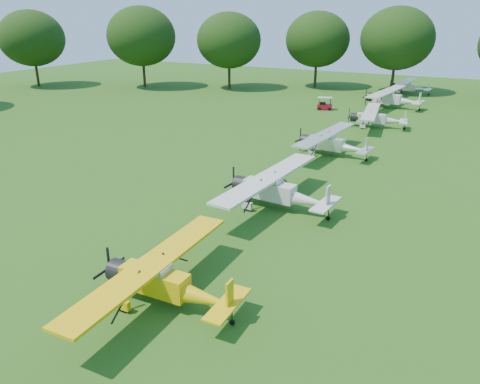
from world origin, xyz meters
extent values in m
plane|color=#214B12|center=(0.00, 0.00, 0.00)|extent=(160.00, 160.00, 0.00)
cylinder|color=black|center=(-2.12, 56.74, 2.37)|extent=(0.44, 0.44, 4.74)
ellipsoid|color=black|center=(-2.12, 56.74, 8.16)|extent=(11.05, 11.05, 9.39)
cylinder|color=black|center=(-14.75, 56.54, 2.24)|extent=(0.44, 0.44, 4.49)
ellipsoid|color=black|center=(-14.75, 56.54, 7.73)|extent=(10.47, 10.47, 8.90)
cylinder|color=black|center=(-26.90, 48.50, 2.22)|extent=(0.44, 0.44, 4.44)
ellipsoid|color=black|center=(-26.90, 48.50, 7.65)|extent=(10.36, 10.36, 8.80)
cylinder|color=black|center=(-40.16, 42.92, 2.39)|extent=(0.44, 0.44, 4.77)
ellipsoid|color=black|center=(-40.16, 42.92, 8.22)|extent=(11.14, 11.14, 9.47)
cylinder|color=black|center=(-57.03, 35.30, 2.28)|extent=(0.44, 0.44, 4.56)
ellipsoid|color=black|center=(-57.03, 35.30, 7.85)|extent=(10.64, 10.64, 9.04)
cube|color=#E8BC09|center=(0.19, -6.82, 1.04)|extent=(3.19, 1.03, 1.04)
cone|color=#E8BC09|center=(2.86, -6.75, 0.89)|extent=(2.79, 0.97, 0.89)
cube|color=#8CA5B2|center=(0.09, -6.83, 1.58)|extent=(1.61, 0.95, 0.54)
cylinder|color=black|center=(-1.69, -6.88, 1.04)|extent=(0.92, 1.05, 1.03)
cube|color=black|center=(-2.34, -6.90, 1.04)|extent=(0.06, 0.12, 2.08)
cube|color=#E8BC09|center=(0.09, -6.83, 1.83)|extent=(1.73, 10.52, 0.14)
cube|color=#E8BC09|center=(3.85, -6.72, 1.39)|extent=(0.11, 0.55, 1.29)
cube|color=#E8BC09|center=(3.75, -6.72, 0.94)|extent=(0.92, 2.79, 0.09)
cylinder|color=black|center=(-0.57, -8.08, 0.30)|extent=(0.60, 0.18, 0.59)
cylinder|color=black|center=(-0.64, -5.61, 0.30)|extent=(0.60, 0.18, 0.59)
cylinder|color=black|center=(3.94, -6.72, 0.12)|extent=(0.24, 0.09, 0.24)
cube|color=silver|center=(0.11, 5.32, 1.14)|extent=(3.52, 1.26, 1.14)
cone|color=silver|center=(3.02, 5.12, 0.97)|extent=(3.09, 1.18, 0.97)
cube|color=#8CA5B2|center=(0.00, 5.32, 1.73)|extent=(1.79, 1.11, 0.59)
cylinder|color=black|center=(-1.94, 5.46, 1.14)|extent=(1.05, 1.19, 1.12)
cube|color=black|center=(-2.64, 5.50, 1.14)|extent=(0.07, 0.13, 2.27)
cube|color=silver|center=(0.00, 5.32, 2.00)|extent=(2.35, 11.55, 0.15)
cube|color=silver|center=(4.10, 5.04, 1.51)|extent=(0.15, 0.60, 1.41)
cube|color=silver|center=(3.99, 5.05, 1.03)|extent=(1.13, 3.08, 0.10)
cylinder|color=black|center=(-0.85, 4.03, 0.32)|extent=(0.66, 0.22, 0.65)
cylinder|color=black|center=(-0.66, 6.72, 0.32)|extent=(0.66, 0.22, 0.65)
cylinder|color=black|center=(4.21, 5.03, 0.13)|extent=(0.26, 0.10, 0.26)
cube|color=white|center=(-0.42, 18.58, 1.04)|extent=(3.24, 1.23, 1.04)
cone|color=white|center=(2.24, 18.34, 0.89)|extent=(2.84, 1.14, 0.89)
cube|color=#8CA5B2|center=(-0.52, 18.59, 1.59)|extent=(1.66, 1.05, 0.55)
cylinder|color=black|center=(-2.30, 18.75, 1.04)|extent=(0.98, 1.11, 1.03)
cube|color=black|center=(-2.94, 18.81, 1.04)|extent=(0.07, 0.12, 2.08)
cube|color=white|center=(-0.52, 18.59, 1.83)|extent=(2.39, 10.59, 0.14)
cube|color=white|center=(3.23, 18.25, 1.39)|extent=(0.15, 0.55, 1.29)
cube|color=white|center=(3.13, 18.26, 0.94)|extent=(1.09, 2.84, 0.09)
cylinder|color=black|center=(-1.32, 17.42, 0.30)|extent=(0.61, 0.21, 0.59)
cylinder|color=black|center=(-1.10, 19.89, 0.30)|extent=(0.61, 0.21, 0.59)
cylinder|color=black|center=(3.33, 18.24, 0.12)|extent=(0.24, 0.10, 0.24)
cube|color=silver|center=(0.63, 31.17, 0.99)|extent=(3.12, 1.34, 0.99)
cone|color=silver|center=(3.15, 31.55, 0.85)|extent=(2.74, 1.24, 0.85)
cube|color=#8CA5B2|center=(0.53, 31.15, 1.51)|extent=(1.63, 1.09, 0.52)
cylinder|color=black|center=(-1.15, 30.90, 0.99)|extent=(0.99, 1.10, 0.98)
cube|color=black|center=(-1.76, 30.81, 0.99)|extent=(0.07, 0.12, 1.98)
cube|color=silver|center=(0.53, 31.15, 1.75)|extent=(2.86, 10.11, 0.13)
cube|color=silver|center=(4.08, 31.69, 1.32)|extent=(0.17, 0.53, 1.23)
cube|color=silver|center=(3.99, 31.68, 0.90)|extent=(1.19, 2.74, 0.09)
cylinder|color=black|center=(0.06, 29.89, 0.28)|extent=(0.58, 0.23, 0.57)
cylinder|color=black|center=(-0.30, 32.22, 0.28)|extent=(0.58, 0.23, 0.57)
cylinder|color=black|center=(4.18, 31.71, 0.11)|extent=(0.24, 0.11, 0.23)
cube|color=silver|center=(-0.23, 43.66, 1.19)|extent=(3.73, 1.47, 1.19)
cone|color=silver|center=(2.81, 43.32, 1.02)|extent=(3.27, 1.36, 1.02)
cube|color=#8CA5B2|center=(-0.35, 43.67, 1.81)|extent=(1.92, 1.24, 0.62)
cylinder|color=black|center=(-2.38, 43.90, 1.19)|extent=(1.14, 1.28, 1.18)
cube|color=black|center=(-3.11, 43.98, 1.19)|extent=(0.08, 0.14, 2.38)
cube|color=silver|center=(-0.35, 43.67, 2.10)|extent=(2.96, 12.13, 0.16)
cube|color=silver|center=(3.94, 43.20, 1.59)|extent=(0.18, 0.63, 1.47)
cube|color=silver|center=(3.83, 43.21, 1.08)|extent=(1.31, 3.26, 0.10)
cylinder|color=black|center=(-1.29, 42.35, 0.34)|extent=(0.70, 0.26, 0.68)
cylinder|color=black|center=(-0.98, 45.17, 0.34)|extent=(0.70, 0.26, 0.68)
cylinder|color=black|center=(4.05, 43.19, 0.14)|extent=(0.28, 0.12, 0.27)
cube|color=white|center=(-0.04, 56.81, 0.98)|extent=(3.04, 1.07, 0.98)
cone|color=white|center=(2.48, 56.65, 0.84)|extent=(2.66, 1.00, 0.84)
cube|color=#8CA5B2|center=(-0.13, 56.81, 1.50)|extent=(1.54, 0.95, 0.51)
cylinder|color=black|center=(-1.81, 56.91, 0.98)|extent=(0.90, 1.02, 0.97)
cube|color=black|center=(-2.42, 56.95, 0.98)|extent=(0.06, 0.12, 1.96)
cube|color=white|center=(-0.13, 56.81, 1.73)|extent=(1.95, 9.97, 0.13)
cube|color=white|center=(3.42, 56.60, 1.31)|extent=(0.12, 0.52, 1.22)
cube|color=white|center=(3.32, 56.60, 0.89)|extent=(0.95, 2.66, 0.08)
cylinder|color=black|center=(-0.85, 55.68, 0.28)|extent=(0.57, 0.18, 0.56)
cylinder|color=black|center=(-0.71, 58.02, 0.28)|extent=(0.57, 0.18, 0.56)
cylinder|color=black|center=(3.51, 56.59, 0.11)|extent=(0.23, 0.09, 0.22)
cube|color=#A60B22|center=(-7.06, 38.37, 0.39)|extent=(2.13, 1.61, 0.60)
cube|color=black|center=(-7.30, 38.28, 0.73)|extent=(1.05, 1.15, 0.39)
cube|color=silver|center=(-7.06, 38.37, 1.57)|extent=(2.08, 1.66, 0.07)
cylinder|color=black|center=(-7.49, 37.65, 0.19)|extent=(0.40, 0.24, 0.38)
cylinder|color=black|center=(-7.85, 38.66, 0.19)|extent=(0.40, 0.24, 0.38)
cylinder|color=black|center=(-6.27, 38.08, 0.19)|extent=(0.40, 0.24, 0.38)
cylinder|color=black|center=(-6.63, 39.09, 0.19)|extent=(0.40, 0.24, 0.38)
camera|label=1|loc=(11.63, -20.57, 11.93)|focal=35.00mm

